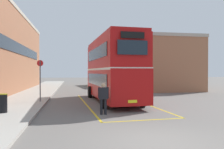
{
  "coord_description": "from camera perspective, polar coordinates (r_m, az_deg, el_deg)",
  "views": [
    {
      "loc": [
        -2.68,
        -7.07,
        2.27
      ],
      "look_at": [
        0.72,
        12.33,
        2.02
      ],
      "focal_mm": 36.53,
      "sensor_mm": 36.0,
      "label": 1
    }
  ],
  "objects": [
    {
      "name": "bus_stop_sign",
      "position": [
        17.01,
        -17.54,
        -0.56
      ],
      "size": [
        0.44,
        0.12,
        2.96
      ],
      "color": "#4C4C51",
      "rests_on": "sidewalk_left"
    },
    {
      "name": "double_decker_bus",
      "position": [
        17.21,
        0.04,
        1.52
      ],
      "size": [
        3.25,
        9.83,
        4.75
      ],
      "color": "black",
      "rests_on": "ground"
    },
    {
      "name": "pedestrian_boarding",
      "position": [
        12.06,
        -2.18,
        -5.47
      ],
      "size": [
        0.57,
        0.25,
        1.68
      ],
      "color": "black",
      "rests_on": "ground"
    },
    {
      "name": "sidewalk_left",
      "position": [
        24.27,
        -19.02,
        -4.53
      ],
      "size": [
        4.0,
        57.6,
        0.14
      ],
      "primitive_type": "cube",
      "color": "#A39E93",
      "rests_on": "ground"
    },
    {
      "name": "single_deck_bus",
      "position": [
        35.46,
        -2.03,
        -0.31
      ],
      "size": [
        3.59,
        9.41,
        3.02
      ],
      "color": "black",
      "rests_on": "ground"
    },
    {
      "name": "ground_plane",
      "position": [
        21.75,
        -2.83,
        -5.28
      ],
      "size": [
        135.6,
        135.6,
        0.0
      ],
      "primitive_type": "plane",
      "color": "#66605B"
    },
    {
      "name": "litter_bin",
      "position": [
        13.18,
        -25.65,
        -6.48
      ],
      "size": [
        0.46,
        0.46,
        0.98
      ],
      "color": "black",
      "rests_on": "sidewalk_left"
    },
    {
      "name": "bay_marking_yellow",
      "position": [
        15.56,
        1.43,
        -7.65
      ],
      "size": [
        4.89,
        11.94,
        0.01
      ],
      "color": "gold",
      "rests_on": "ground"
    },
    {
      "name": "depot_building_right",
      "position": [
        33.31,
        10.25,
        2.36
      ],
      "size": [
        6.75,
        16.77,
        6.45
      ],
      "color": "#9E6647",
      "rests_on": "ground"
    }
  ]
}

